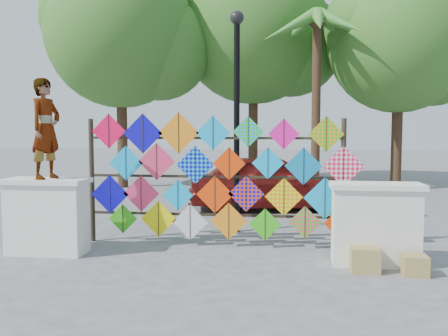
{
  "coord_description": "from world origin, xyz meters",
  "views": [
    {
      "loc": [
        1.34,
        -8.08,
        2.15
      ],
      "look_at": [
        0.22,
        0.6,
        1.43
      ],
      "focal_mm": 40.0,
      "sensor_mm": 36.0,
      "label": 1
    }
  ],
  "objects": [
    {
      "name": "ground",
      "position": [
        0.0,
        0.0,
        0.0
      ],
      "size": [
        80.0,
        80.0,
        0.0
      ],
      "primitive_type": "plane",
      "color": "gray",
      "rests_on": "ground"
    },
    {
      "name": "parapet_left",
      "position": [
        -2.7,
        -0.2,
        0.65
      ],
      "size": [
        1.4,
        0.65,
        1.28
      ],
      "color": "white",
      "rests_on": "ground"
    },
    {
      "name": "parapet_right",
      "position": [
        2.7,
        -0.2,
        0.65
      ],
      "size": [
        1.4,
        0.65,
        1.28
      ],
      "color": "white",
      "rests_on": "ground"
    },
    {
      "name": "kite_rack",
      "position": [
        0.08,
        0.73,
        1.22
      ],
      "size": [
        4.99,
        0.24,
        2.42
      ],
      "color": "black",
      "rests_on": "ground"
    },
    {
      "name": "tree_west",
      "position": [
        -4.4,
        9.03,
        5.38
      ],
      "size": [
        5.85,
        5.2,
        8.01
      ],
      "color": "#432B1D",
      "rests_on": "ground"
    },
    {
      "name": "tree_mid",
      "position": [
        0.11,
        11.03,
        5.77
      ],
      "size": [
        6.3,
        5.6,
        8.61
      ],
      "color": "#432B1D",
      "rests_on": "ground"
    },
    {
      "name": "tree_east",
      "position": [
        5.09,
        9.53,
        4.99
      ],
      "size": [
        5.4,
        4.8,
        7.42
      ],
      "color": "#432B1D",
      "rests_on": "ground"
    },
    {
      "name": "palm_tree",
      "position": [
        2.2,
        8.0,
        4.95
      ],
      "size": [
        3.62,
        3.62,
        5.83
      ],
      "color": "#432B1D",
      "rests_on": "ground"
    },
    {
      "name": "vendor_woman",
      "position": [
        -2.67,
        -0.2,
        2.12
      ],
      "size": [
        0.55,
        0.7,
        1.68
      ],
      "primitive_type": "imported",
      "rotation": [
        0.0,
        0.0,
        1.3
      ],
      "color": "#99999E",
      "rests_on": "parapet_left"
    },
    {
      "name": "sedan",
      "position": [
        0.9,
        4.83,
        0.73
      ],
      "size": [
        4.52,
        2.47,
        1.46
      ],
      "primitive_type": "imported",
      "rotation": [
        0.0,
        0.0,
        1.75
      ],
      "color": "#621310",
      "rests_on": "ground"
    },
    {
      "name": "lamppost",
      "position": [
        0.3,
        2.0,
        2.69
      ],
      "size": [
        0.28,
        0.28,
        4.46
      ],
      "color": "black",
      "rests_on": "ground"
    },
    {
      "name": "cardboard_box_near",
      "position": [
        2.49,
        -0.62,
        0.19
      ],
      "size": [
        0.42,
        0.37,
        0.37
      ],
      "primitive_type": "cube",
      "color": "#A48D4F",
      "rests_on": "ground"
    },
    {
      "name": "cardboard_box_far",
      "position": [
        3.18,
        -0.71,
        0.15
      ],
      "size": [
        0.35,
        0.33,
        0.3
      ],
      "primitive_type": "cube",
      "color": "#A48D4F",
      "rests_on": "ground"
    }
  ]
}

